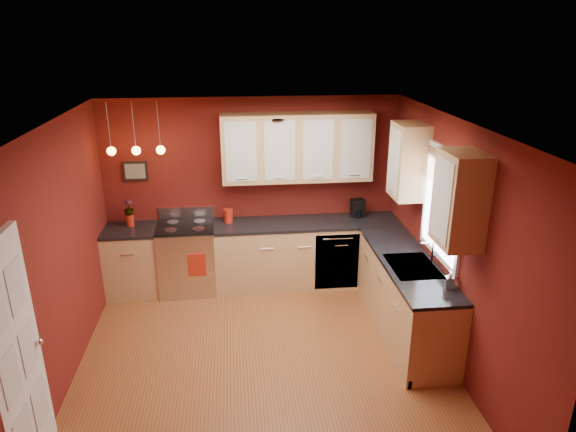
{
  "coord_description": "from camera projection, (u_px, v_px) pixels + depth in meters",
  "views": [
    {
      "loc": [
        -0.26,
        -4.7,
        3.46
      ],
      "look_at": [
        0.37,
        1.0,
        1.33
      ],
      "focal_mm": 32.0,
      "sensor_mm": 36.0,
      "label": 1
    }
  ],
  "objects": [
    {
      "name": "wall_back",
      "position": [
        253.0,
        192.0,
        7.11
      ],
      "size": [
        4.0,
        0.02,
        2.6
      ],
      "primitive_type": "cube",
      "color": "maroon",
      "rests_on": "floor"
    },
    {
      "name": "counter_back_right",
      "position": [
        307.0,
        223.0,
        7.04
      ],
      "size": [
        2.54,
        0.62,
        0.04
      ],
      "primitive_type": "cube",
      "color": "black",
      "rests_on": "base_cabinets_back_right"
    },
    {
      "name": "wall_right",
      "position": [
        453.0,
        246.0,
        5.36
      ],
      "size": [
        0.02,
        4.2,
        2.6
      ],
      "primitive_type": "cube",
      "color": "maroon",
      "rests_on": "floor"
    },
    {
      "name": "pendant_lights",
      "position": [
        136.0,
        150.0,
        6.39
      ],
      "size": [
        0.71,
        0.11,
        0.66
      ],
      "color": "gray",
      "rests_on": "ceiling"
    },
    {
      "name": "red_vase",
      "position": [
        130.0,
        220.0,
        6.85
      ],
      "size": [
        0.1,
        0.1,
        0.16
      ],
      "primitive_type": "cylinder",
      "color": "#B12313",
      "rests_on": "counter_back_left"
    },
    {
      "name": "sink",
      "position": [
        412.0,
        268.0,
        5.74
      ],
      "size": [
        0.5,
        0.7,
        0.33
      ],
      "color": "gray",
      "rests_on": "counter_right"
    },
    {
      "name": "window",
      "position": [
        443.0,
        202.0,
        5.5
      ],
      "size": [
        0.06,
        1.02,
        1.22
      ],
      "color": "white",
      "rests_on": "wall_right"
    },
    {
      "name": "wall_picture",
      "position": [
        135.0,
        171.0,
        6.81
      ],
      "size": [
        0.32,
        0.03,
        0.26
      ],
      "primitive_type": "cube",
      "color": "black",
      "rests_on": "wall_back"
    },
    {
      "name": "floor",
      "position": [
        264.0,
        363.0,
        5.61
      ],
      "size": [
        4.2,
        4.2,
        0.0
      ],
      "primitive_type": "plane",
      "color": "#9C512D",
      "rests_on": "ground"
    },
    {
      "name": "upper_cabinets_right",
      "position": [
        431.0,
        178.0,
        5.42
      ],
      "size": [
        0.35,
        1.95,
        0.9
      ],
      "primitive_type": "cube",
      "color": "tan",
      "rests_on": "wall_right"
    },
    {
      "name": "counter_right",
      "position": [
        408.0,
        262.0,
        5.88
      ],
      "size": [
        0.62,
        2.1,
        0.04
      ],
      "primitive_type": "cube",
      "color": "black",
      "rests_on": "base_cabinets_right"
    },
    {
      "name": "upper_cabinets_back",
      "position": [
        297.0,
        147.0,
        6.79
      ],
      "size": [
        2.0,
        0.35,
        0.9
      ],
      "primitive_type": "cube",
      "color": "tan",
      "rests_on": "wall_back"
    },
    {
      "name": "dish_towel",
      "position": [
        197.0,
        265.0,
        6.72
      ],
      "size": [
        0.24,
        0.02,
        0.32
      ],
      "primitive_type": "cube",
      "color": "#B12313",
      "rests_on": "gas_range"
    },
    {
      "name": "flowers",
      "position": [
        129.0,
        208.0,
        6.79
      ],
      "size": [
        0.16,
        0.16,
        0.23
      ],
      "primitive_type": "imported",
      "rotation": [
        0.0,
        0.0,
        -0.33
      ],
      "color": "#B12313",
      "rests_on": "red_vase"
    },
    {
      "name": "base_cabinets_right",
      "position": [
        405.0,
        298.0,
        6.05
      ],
      "size": [
        0.6,
        2.1,
        0.9
      ],
      "primitive_type": "cube",
      "color": "tan",
      "rests_on": "floor"
    },
    {
      "name": "wall_left",
      "position": [
        55.0,
        264.0,
        4.95
      ],
      "size": [
        0.02,
        4.2,
        2.6
      ],
      "primitive_type": "cube",
      "color": "maroon",
      "rests_on": "floor"
    },
    {
      "name": "base_cabinets_back_left",
      "position": [
        133.0,
        262.0,
        6.96
      ],
      "size": [
        0.7,
        0.6,
        0.9
      ],
      "primitive_type": "cube",
      "color": "tan",
      "rests_on": "floor"
    },
    {
      "name": "ceiling",
      "position": [
        259.0,
        126.0,
        4.7
      ],
      "size": [
        4.0,
        4.2,
        0.02
      ],
      "primitive_type": "cube",
      "color": "#EEE6CF",
      "rests_on": "wall_back"
    },
    {
      "name": "soap_pump",
      "position": [
        450.0,
        280.0,
        5.21
      ],
      "size": [
        0.1,
        0.1,
        0.19
      ],
      "primitive_type": "imported",
      "rotation": [
        0.0,
        0.0,
        -0.1
      ],
      "color": "silver",
      "rests_on": "counter_right"
    },
    {
      "name": "base_cabinets_back_right",
      "position": [
        307.0,
        254.0,
        7.2
      ],
      "size": [
        2.54,
        0.6,
        0.9
      ],
      "primitive_type": "cube",
      "color": "tan",
      "rests_on": "floor"
    },
    {
      "name": "door_left_wall",
      "position": [
        16.0,
        364.0,
        3.93
      ],
      "size": [
        0.12,
        0.82,
        2.05
      ],
      "color": "white",
      "rests_on": "floor"
    },
    {
      "name": "coffee_maker",
      "position": [
        358.0,
        209.0,
        7.18
      ],
      "size": [
        0.2,
        0.19,
        0.25
      ],
      "rotation": [
        0.0,
        0.0,
        0.17
      ],
      "color": "black",
      "rests_on": "counter_back_right"
    },
    {
      "name": "gas_range",
      "position": [
        188.0,
        258.0,
        7.02
      ],
      "size": [
        0.76,
        0.64,
        1.11
      ],
      "color": "silver",
      "rests_on": "floor"
    },
    {
      "name": "counter_back_left",
      "position": [
        130.0,
        230.0,
        6.8
      ],
      "size": [
        0.7,
        0.62,
        0.04
      ],
      "primitive_type": "cube",
      "color": "black",
      "rests_on": "base_cabinets_back_left"
    },
    {
      "name": "red_canister",
      "position": [
        228.0,
        216.0,
        6.98
      ],
      "size": [
        0.13,
        0.13,
        0.19
      ],
      "color": "#B12313",
      "rests_on": "counter_back_right"
    },
    {
      "name": "dishwasher_front",
      "position": [
        337.0,
        262.0,
        6.97
      ],
      "size": [
        0.6,
        0.02,
        0.8
      ],
      "primitive_type": "cube",
      "color": "silver",
      "rests_on": "base_cabinets_back_right"
    },
    {
      "name": "wall_front",
      "position": [
        283.0,
        395.0,
        3.2
      ],
      "size": [
        4.0,
        0.02,
        2.6
      ],
      "primitive_type": "cube",
      "color": "maroon",
      "rests_on": "floor"
    }
  ]
}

